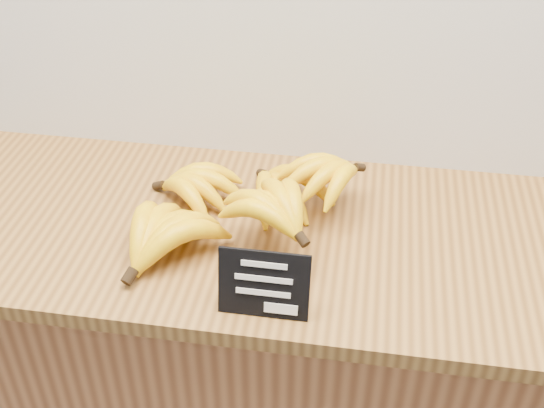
{
  "coord_description": "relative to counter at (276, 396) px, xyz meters",
  "views": [
    {
      "loc": [
        0.16,
        1.78,
        1.7
      ],
      "look_at": [
        0.01,
        2.7,
        1.02
      ],
      "focal_mm": 45.0,
      "sensor_mm": 36.0,
      "label": 1
    }
  ],
  "objects": [
    {
      "name": "banana_pile",
      "position": [
        -0.07,
        0.0,
        0.53
      ],
      "size": [
        0.5,
        0.38,
        0.12
      ],
      "color": "yellow",
      "rests_on": "counter_top"
    },
    {
      "name": "counter",
      "position": [
        0.0,
        0.0,
        0.0
      ],
      "size": [
        1.45,
        0.5,
        0.9
      ],
      "primitive_type": "cube",
      "color": "#995C31",
      "rests_on": "ground"
    },
    {
      "name": "counter_top",
      "position": [
        0.0,
        0.0,
        0.47
      ],
      "size": [
        1.4,
        0.54,
        0.03
      ],
      "primitive_type": "cube",
      "color": "olive",
      "rests_on": "counter"
    },
    {
      "name": "chalkboard_sign",
      "position": [
        0.01,
        -0.21,
        0.54
      ],
      "size": [
        0.14,
        0.03,
        0.11
      ],
      "primitive_type": "cube",
      "rotation": [
        -0.22,
        0.0,
        0.0
      ],
      "color": "black",
      "rests_on": "counter_top"
    }
  ]
}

